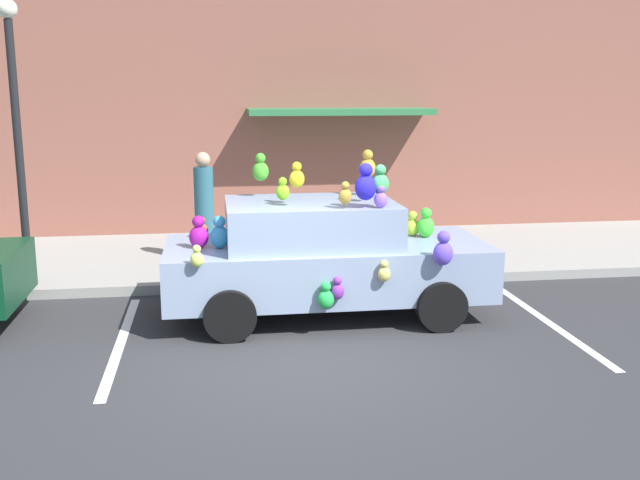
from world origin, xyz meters
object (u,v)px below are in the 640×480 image
at_px(teddy_bear_on_sidewalk, 200,257).
at_px(street_lamp_post, 16,114).
at_px(plush_covered_car, 323,256).
at_px(pedestrian_near_shopfront, 204,210).

bearing_deg(teddy_bear_on_sidewalk, street_lamp_post, -179.36).
height_order(plush_covered_car, pedestrian_near_shopfront, plush_covered_car).
relative_size(teddy_bear_on_sidewalk, pedestrian_near_shopfront, 0.34).
xyz_separation_m(teddy_bear_on_sidewalk, street_lamp_post, (-2.54, -0.03, 2.20)).
height_order(teddy_bear_on_sidewalk, pedestrian_near_shopfront, pedestrian_near_shopfront).
bearing_deg(pedestrian_near_shopfront, street_lamp_post, -159.93).
distance_m(teddy_bear_on_sidewalk, pedestrian_near_shopfront, 1.10).
bearing_deg(pedestrian_near_shopfront, plush_covered_car, -60.02).
height_order(teddy_bear_on_sidewalk, street_lamp_post, street_lamp_post).
xyz_separation_m(plush_covered_car, teddy_bear_on_sidewalk, (-1.64, 1.80, -0.37)).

